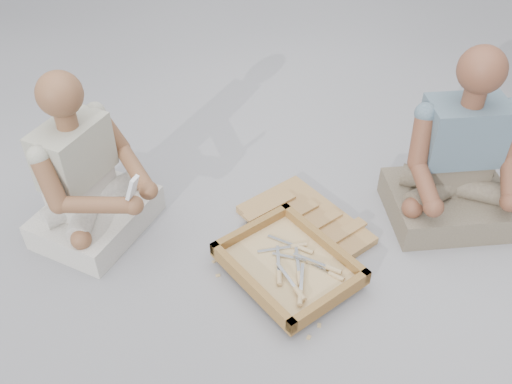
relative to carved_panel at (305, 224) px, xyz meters
The scene contains 24 objects.
ground 0.43m from the carved_panel, 114.25° to the right, with size 60.00×60.00×0.00m, color #A2A1A7.
carved_panel is the anchor object (origin of this frame).
tool_tray 0.31m from the carved_panel, 77.02° to the right, with size 0.66×0.60×0.07m.
chisel_0 0.38m from the carved_panel, 80.16° to the right, with size 0.13×0.20×0.02m.
chisel_1 0.46m from the carved_panel, 67.81° to the right, with size 0.20×0.13×0.02m.
chisel_2 0.20m from the carved_panel, 78.25° to the right, with size 0.18×0.16×0.02m.
chisel_3 0.34m from the carved_panel, 46.54° to the right, with size 0.22×0.02×0.02m.
chisel_4 0.28m from the carved_panel, 59.79° to the right, with size 0.22×0.07×0.02m.
chisel_5 0.21m from the carved_panel, 68.71° to the right, with size 0.22×0.03×0.02m.
chisel_6 0.36m from the carved_panel, 45.49° to the right, with size 0.22×0.04×0.02m.
chisel_7 0.36m from the carved_panel, 67.51° to the right, with size 0.13×0.20×0.02m.
chisel_8 0.47m from the carved_panel, 65.84° to the right, with size 0.11×0.21×0.02m.
wood_chip_0 0.47m from the carved_panel, 121.87° to the right, with size 0.02×0.01×0.00m, color tan.
wood_chip_1 0.56m from the carved_panel, 57.41° to the right, with size 0.02×0.01×0.00m, color tan.
wood_chip_2 0.45m from the carved_panel, 90.19° to the right, with size 0.02×0.01×0.00m, color tan.
wood_chip_3 0.23m from the carved_panel, 45.89° to the right, with size 0.02×0.01×0.00m, color tan.
wood_chip_4 0.49m from the carved_panel, 112.26° to the right, with size 0.02×0.01×0.00m, color tan.
wood_chip_5 0.44m from the carved_panel, 129.80° to the right, with size 0.02×0.01×0.00m, color tan.
wood_chip_6 0.36m from the carved_panel, 78.86° to the right, with size 0.02×0.01×0.00m, color tan.
wood_chip_7 0.24m from the carved_panel, 19.77° to the left, with size 0.02×0.01×0.00m, color tan.
wood_chip_8 0.62m from the carved_panel, 61.83° to the right, with size 0.02×0.01×0.00m, color tan.
craftsman 1.00m from the carved_panel, 149.74° to the right, with size 0.55×0.55×0.81m.
companion 0.74m from the carved_panel, 38.65° to the left, with size 0.70×0.68×0.86m.
mobile_phone 0.84m from the carved_panel, 135.88° to the right, with size 0.06×0.05×0.12m.
Camera 1 is at (0.96, -1.39, 1.87)m, focal length 40.00 mm.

